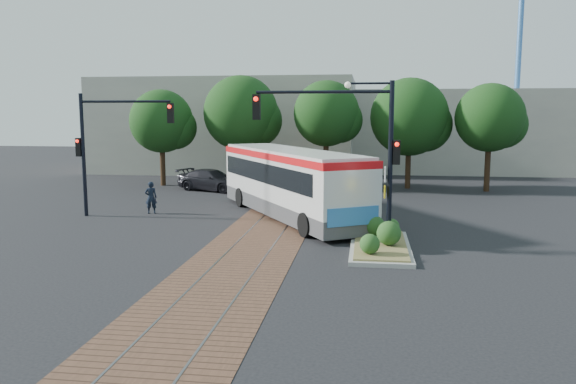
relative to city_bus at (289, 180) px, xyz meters
name	(u,v)px	position (x,y,z in m)	size (l,w,h in m)	color
ground	(259,239)	(-0.53, -5.11, -1.84)	(120.00, 120.00, 0.00)	black
trackbed	(275,221)	(-0.53, -1.11, -1.84)	(3.60, 40.00, 0.02)	brown
tree_row	(322,116)	(0.68, 11.30, 3.01)	(26.40, 5.60, 7.67)	#382314
warehouses	(314,127)	(-1.05, 23.63, 1.97)	(40.00, 13.00, 8.00)	#ADA899
crane	(519,50)	(17.47, 28.89, 9.04)	(8.00, 0.50, 18.00)	#3F72B2
city_bus	(289,180)	(0.00, 0.00, 0.00)	(8.66, 11.90, 3.31)	#404042
traffic_island	(381,240)	(4.29, -6.01, -1.51)	(2.20, 5.20, 1.13)	gray
signal_pole_main	(357,137)	(3.33, -5.92, 2.31)	(5.49, 0.46, 6.00)	black
signal_pole_left	(104,138)	(-8.90, -1.12, 2.02)	(4.99, 0.34, 6.00)	black
officer	(151,197)	(-7.08, -0.03, -1.03)	(0.60, 0.39, 1.63)	black
parked_car	(212,180)	(-6.36, 8.70, -1.15)	(1.95, 4.81, 1.40)	black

